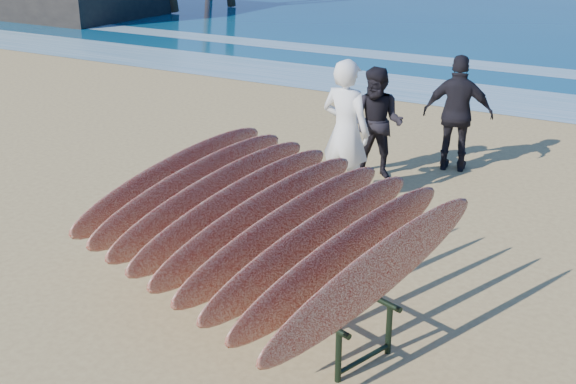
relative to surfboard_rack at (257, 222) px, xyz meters
name	(u,v)px	position (x,y,z in m)	size (l,w,h in m)	color
ground	(250,301)	(-0.11, 0.00, -0.93)	(120.00, 120.00, 0.00)	tan
foam_near	(501,99)	(-0.11, 10.00, -0.92)	(160.00, 160.00, 0.00)	white
foam_far	(537,71)	(-0.11, 13.50, -0.92)	(160.00, 160.00, 0.00)	white
surfboard_rack	(257,222)	(0.00, 0.00, 0.00)	(3.86, 3.56, 1.53)	black
person_white	(346,132)	(-0.52, 3.07, 0.07)	(0.73, 0.48, 1.99)	white
person_dark_a	(377,123)	(-0.52, 4.17, -0.09)	(0.82, 0.64, 1.68)	black
person_dark_b	(458,114)	(0.42, 5.09, -0.02)	(1.06, 0.44, 1.80)	black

